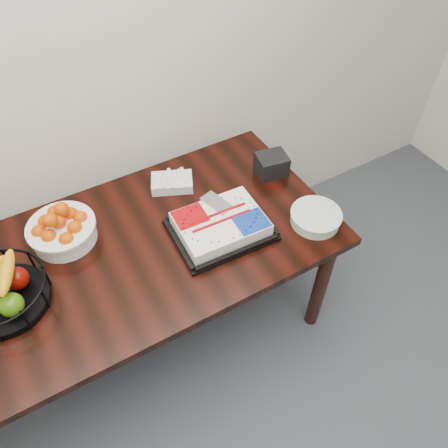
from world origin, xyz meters
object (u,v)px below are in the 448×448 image
cake_tray (221,226)px  table (132,262)px  napkin_box (272,164)px  plate_stack (316,218)px  fruit_basket (1,292)px  tangerine_bowl (61,227)px

cake_tray → table: bearing=164.7°
napkin_box → plate_stack: bearing=-92.5°
table → fruit_basket: fruit_basket is taller
tangerine_bowl → napkin_box: size_ratio=2.02×
table → plate_stack: bearing=-18.8°
table → cake_tray: size_ratio=4.13×
table → napkin_box: size_ratio=12.56×
cake_tray → fruit_basket: fruit_basket is taller
tangerine_bowl → fruit_basket: bearing=-144.4°
cake_tray → tangerine_bowl: size_ratio=1.51×
table → cake_tray: cake_tray is taller
table → tangerine_bowl: tangerine_bowl is taller
cake_tray → plate_stack: 0.43m
tangerine_bowl → napkin_box: bearing=-4.8°
fruit_basket → tangerine_bowl: bearing=35.6°
cake_tray → fruit_basket: bearing=173.9°
fruit_basket → plate_stack: size_ratio=1.53×
tangerine_bowl → plate_stack: 1.10m
plate_stack → napkin_box: (0.02, 0.38, 0.02)m
plate_stack → fruit_basket: bearing=168.7°
fruit_basket → napkin_box: bearing=5.3°
plate_stack → napkin_box: napkin_box is taller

